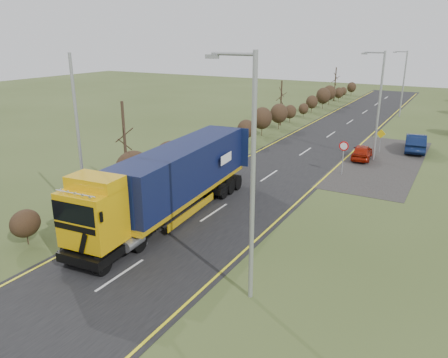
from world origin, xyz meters
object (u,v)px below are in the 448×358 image
car_red_hatchback (362,152)px  streetlight_near (250,171)px  lorry (172,179)px  speed_sign (343,151)px  car_blue_sedan (415,143)px

car_red_hatchback → streetlight_near: streetlight_near is taller
lorry → streetlight_near: (7.21, -4.98, 2.92)m
speed_sign → lorry: bearing=-116.4°
lorry → streetlight_near: bearing=-39.5°
lorry → speed_sign: (6.28, 12.65, -0.50)m
car_red_hatchback → car_blue_sedan: (3.55, 4.96, 0.16)m
car_red_hatchback → speed_sign: bearing=80.4°
lorry → speed_sign: bearing=58.7°
streetlight_near → speed_sign: size_ratio=3.72×
car_blue_sedan → lorry: bearing=59.1°
car_red_hatchback → speed_sign: 5.17m
car_red_hatchback → car_blue_sedan: 6.10m
lorry → car_red_hatchback: size_ratio=4.00×
speed_sign → car_blue_sedan: bearing=68.8°
lorry → car_red_hatchback: bearing=64.6°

